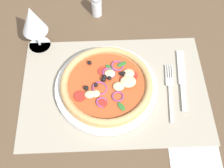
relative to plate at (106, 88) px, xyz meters
The scene contains 9 objects.
ground_plane 3.16cm from the plate, ahead, with size 190.00×140.00×2.40cm, color brown.
placemat 2.34cm from the plate, ahead, with size 50.17×34.67×0.40cm, color #A39984.
plate is the anchor object (origin of this frame).
pizza 1.80cm from the plate, 11.37° to the left, with size 24.65×24.65×2.65cm.
fork 17.22cm from the plate, ahead, with size 3.12×18.06×0.44cm.
knife 21.11cm from the plate, ahead, with size 3.56×20.07×0.62cm.
wine_glass 27.13cm from the plate, 139.33° to the left, with size 7.20×7.20×14.90cm.
napkin 29.07cm from the plate, 45.15° to the right, with size 12.20×10.98×0.36cm, color silver.
pepper_shaker 29.04cm from the plate, 94.19° to the left, with size 3.20×3.20×6.70cm.
Camera 1 is at (-2.47, -44.27, 71.55)cm, focal length 49.65 mm.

